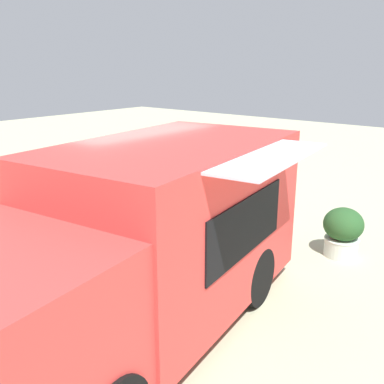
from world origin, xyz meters
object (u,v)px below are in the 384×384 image
Objects in this scene: person_customer at (97,169)px; planter_flowering_side at (141,168)px; planter_flowering_near at (343,231)px; food_truck at (144,248)px; trash_bin at (229,192)px.

person_customer is 1.34× the size of planter_flowering_side.
planter_flowering_side is (-0.99, 0.82, -0.00)m from person_customer.
person_customer is at bearing -93.44° from planter_flowering_near.
food_truck is 5.79× the size of trash_bin.
trash_bin is at bearing -102.91° from planter_flowering_near.
food_truck is 7.62m from planter_flowering_side.
planter_flowering_near is at bearing 77.78° from planter_flowering_side.
person_customer is 1.28m from planter_flowering_side.
food_truck is at bearing 21.78° from trash_bin.
food_truck is 4.84m from trash_bin.
planter_flowering_near is 1.31× the size of planter_flowering_side.
food_truck is at bearing 56.18° from person_customer.
food_truck reaches higher than person_customer.
trash_bin is at bearing 78.32° from planter_flowering_side.
food_truck reaches higher than planter_flowering_near.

